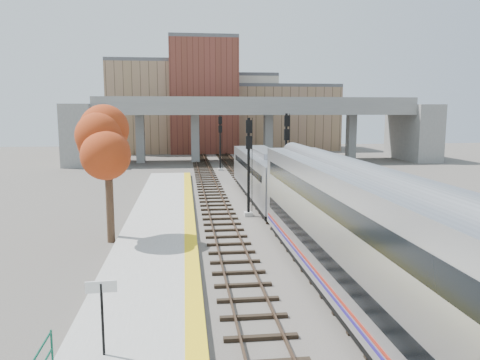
{
  "coord_description": "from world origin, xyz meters",
  "views": [
    {
      "loc": [
        -5.61,
        -24.82,
        7.49
      ],
      "look_at": [
        -1.59,
        8.88,
        2.5
      ],
      "focal_mm": 35.0,
      "sensor_mm": 36.0,
      "label": 1
    }
  ],
  "objects_px": {
    "signal_mast_mid": "(286,156)",
    "coach": "(367,240)",
    "signal_mast_near": "(249,168)",
    "car_c": "(355,166)",
    "locomotive": "(264,174)",
    "tree": "(107,145)",
    "car_b": "(342,171)",
    "signal_mast_far": "(220,144)",
    "car_a": "(335,176)"
  },
  "relations": [
    {
      "from": "coach",
      "to": "car_a",
      "type": "bearing_deg",
      "value": 73.66
    },
    {
      "from": "coach",
      "to": "car_a",
      "type": "distance_m",
      "value": 34.16
    },
    {
      "from": "locomotive",
      "to": "car_a",
      "type": "bearing_deg",
      "value": 46.5
    },
    {
      "from": "signal_mast_far",
      "to": "car_a",
      "type": "bearing_deg",
      "value": -41.56
    },
    {
      "from": "coach",
      "to": "tree",
      "type": "bearing_deg",
      "value": 134.87
    },
    {
      "from": "coach",
      "to": "car_c",
      "type": "distance_m",
      "value": 43.63
    },
    {
      "from": "locomotive",
      "to": "signal_mast_near",
      "type": "distance_m",
      "value": 6.45
    },
    {
      "from": "signal_mast_mid",
      "to": "car_b",
      "type": "xyz_separation_m",
      "value": [
        9.74,
        13.5,
        -3.07
      ]
    },
    {
      "from": "signal_mast_mid",
      "to": "car_c",
      "type": "height_order",
      "value": "signal_mast_mid"
    },
    {
      "from": "car_a",
      "to": "car_b",
      "type": "xyz_separation_m",
      "value": [
        2.14,
        3.79,
        0.04
      ]
    },
    {
      "from": "locomotive",
      "to": "car_b",
      "type": "xyz_separation_m",
      "value": [
        11.74,
        13.9,
        -1.67
      ]
    },
    {
      "from": "signal_mast_mid",
      "to": "car_b",
      "type": "height_order",
      "value": "signal_mast_mid"
    },
    {
      "from": "signal_mast_far",
      "to": "car_a",
      "type": "xyz_separation_m",
      "value": [
        11.69,
        -10.37,
        -2.88
      ]
    },
    {
      "from": "signal_mast_far",
      "to": "car_c",
      "type": "bearing_deg",
      "value": -7.14
    },
    {
      "from": "tree",
      "to": "car_c",
      "type": "xyz_separation_m",
      "value": [
        25.81,
        30.0,
        -5.05
      ]
    },
    {
      "from": "locomotive",
      "to": "signal_mast_mid",
      "type": "xyz_separation_m",
      "value": [
        2.0,
        0.4,
        1.4
      ]
    },
    {
      "from": "signal_mast_near",
      "to": "car_b",
      "type": "distance_m",
      "value": 24.38
    },
    {
      "from": "signal_mast_near",
      "to": "tree",
      "type": "xyz_separation_m",
      "value": [
        -8.8,
        -5.68,
        2.14
      ]
    },
    {
      "from": "locomotive",
      "to": "car_b",
      "type": "bearing_deg",
      "value": 49.82
    },
    {
      "from": "coach",
      "to": "tree",
      "type": "distance_m",
      "value": 15.71
    },
    {
      "from": "coach",
      "to": "signal_mast_near",
      "type": "height_order",
      "value": "signal_mast_near"
    },
    {
      "from": "car_b",
      "to": "car_c",
      "type": "bearing_deg",
      "value": 60.72
    },
    {
      "from": "tree",
      "to": "signal_mast_mid",
      "type": "bearing_deg",
      "value": 43.04
    },
    {
      "from": "signal_mast_near",
      "to": "car_c",
      "type": "relative_size",
      "value": 1.86
    },
    {
      "from": "locomotive",
      "to": "coach",
      "type": "relative_size",
      "value": 0.76
    },
    {
      "from": "locomotive",
      "to": "tree",
      "type": "distance_m",
      "value": 16.31
    },
    {
      "from": "coach",
      "to": "signal_mast_far",
      "type": "bearing_deg",
      "value": 92.79
    },
    {
      "from": "locomotive",
      "to": "coach",
      "type": "height_order",
      "value": "coach"
    },
    {
      "from": "locomotive",
      "to": "car_c",
      "type": "bearing_deg",
      "value": 50.9
    },
    {
      "from": "signal_mast_far",
      "to": "car_c",
      "type": "height_order",
      "value": "signal_mast_far"
    },
    {
      "from": "signal_mast_near",
      "to": "signal_mast_mid",
      "type": "xyz_separation_m",
      "value": [
        4.1,
        6.37,
        0.19
      ]
    },
    {
      "from": "signal_mast_far",
      "to": "tree",
      "type": "xyz_separation_m",
      "value": [
        -8.8,
        -32.13,
        2.19
      ]
    },
    {
      "from": "signal_mast_far",
      "to": "signal_mast_near",
      "type": "bearing_deg",
      "value": -90.0
    },
    {
      "from": "locomotive",
      "to": "signal_mast_far",
      "type": "xyz_separation_m",
      "value": [
        -2.1,
        20.47,
        1.17
      ]
    },
    {
      "from": "tree",
      "to": "car_a",
      "type": "height_order",
      "value": "tree"
    },
    {
      "from": "signal_mast_near",
      "to": "signal_mast_far",
      "type": "height_order",
      "value": "signal_mast_near"
    },
    {
      "from": "signal_mast_mid",
      "to": "coach",
      "type": "bearing_deg",
      "value": -94.97
    },
    {
      "from": "signal_mast_mid",
      "to": "car_c",
      "type": "distance_m",
      "value": 22.32
    },
    {
      "from": "car_b",
      "to": "car_c",
      "type": "distance_m",
      "value": 5.46
    },
    {
      "from": "car_b",
      "to": "signal_mast_mid",
      "type": "bearing_deg",
      "value": -119.56
    },
    {
      "from": "coach",
      "to": "tree",
      "type": "xyz_separation_m",
      "value": [
        -10.9,
        10.95,
        2.84
      ]
    },
    {
      "from": "signal_mast_far",
      "to": "car_b",
      "type": "bearing_deg",
      "value": -25.42
    },
    {
      "from": "signal_mast_mid",
      "to": "signal_mast_far",
      "type": "relative_size",
      "value": 1.05
    },
    {
      "from": "coach",
      "to": "car_c",
      "type": "bearing_deg",
      "value": 70.0
    },
    {
      "from": "coach",
      "to": "locomotive",
      "type": "bearing_deg",
      "value": 90.0
    },
    {
      "from": "locomotive",
      "to": "car_c",
      "type": "xyz_separation_m",
      "value": [
        14.91,
        18.34,
        -1.69
      ]
    },
    {
      "from": "signal_mast_near",
      "to": "tree",
      "type": "bearing_deg",
      "value": -147.16
    },
    {
      "from": "car_b",
      "to": "car_c",
      "type": "relative_size",
      "value": 0.91
    },
    {
      "from": "signal_mast_mid",
      "to": "car_a",
      "type": "xyz_separation_m",
      "value": [
        7.59,
        9.71,
        -3.11
      ]
    },
    {
      "from": "locomotive",
      "to": "coach",
      "type": "bearing_deg",
      "value": -90.0
    }
  ]
}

